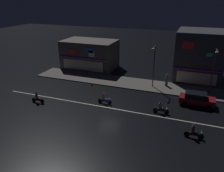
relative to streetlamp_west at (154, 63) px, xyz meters
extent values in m
plane|color=black|center=(-3.58, -8.52, -3.88)|extent=(140.00, 140.00, 0.00)
cube|color=beige|center=(-3.58, -8.52, -3.87)|extent=(30.60, 0.16, 0.01)
cube|color=#5B5954|center=(-3.58, 0.51, -3.81)|extent=(32.21, 4.78, 0.14)
cube|color=#56514C|center=(-13.24, 5.97, -1.25)|extent=(9.83, 6.03, 5.26)
cube|color=#D83FD8|center=(-13.24, 2.83, -1.28)|extent=(9.34, 0.24, 0.12)
cube|color=red|center=(-15.05, 2.89, -0.19)|extent=(1.80, 0.08, 0.84)
cube|color=#268CF2|center=(-11.72, 2.89, 0.26)|extent=(1.28, 0.08, 0.84)
cube|color=white|center=(-11.44, 2.89, -0.32)|extent=(1.18, 0.08, 1.06)
cube|color=beige|center=(-13.24, 2.89, -2.58)|extent=(7.86, 0.06, 1.80)
cube|color=#383A3F|center=(6.08, 6.63, 0.11)|extent=(7.21, 7.35, 7.98)
cube|color=#D83FD8|center=(6.08, 2.83, -1.28)|extent=(6.85, 0.24, 0.12)
cube|color=#33E572|center=(7.42, 2.89, 1.19)|extent=(0.92, 0.08, 0.54)
cube|color=red|center=(4.35, 2.89, 2.36)|extent=(1.67, 0.08, 1.14)
cube|color=beige|center=(6.08, 2.89, -2.58)|extent=(5.77, 0.06, 1.80)
cylinder|color=#47494C|center=(0.00, 0.24, -0.62)|extent=(0.16, 0.16, 6.24)
cube|color=#47494C|center=(0.00, -0.46, 2.40)|extent=(0.10, 1.40, 0.10)
ellipsoid|color=#F9E099|center=(0.00, -1.16, 2.32)|extent=(0.44, 0.32, 0.20)
cylinder|color=#47494C|center=(8.10, 1.17, -0.61)|extent=(0.16, 0.16, 6.26)
cube|color=#47494C|center=(8.10, 0.47, 2.42)|extent=(0.10, 1.40, 0.10)
ellipsoid|color=#F9E099|center=(8.10, -0.23, 2.34)|extent=(0.44, 0.32, 0.20)
cylinder|color=#4C664C|center=(1.94, 1.15, -2.87)|extent=(0.40, 0.40, 1.73)
sphere|color=tan|center=(1.94, 1.15, -1.90)|extent=(0.22, 0.22, 0.22)
cube|color=maroon|center=(6.45, -3.82, -3.19)|extent=(4.30, 1.78, 0.76)
cube|color=black|center=(6.23, -3.82, -2.51)|extent=(2.58, 1.57, 0.60)
cube|color=#F9F2CC|center=(8.56, -3.22, -3.09)|extent=(0.08, 0.20, 0.12)
cube|color=#F9F2CC|center=(8.56, -4.43, -3.09)|extent=(0.08, 0.20, 0.12)
cylinder|color=black|center=(7.87, -2.93, -3.57)|extent=(0.62, 0.20, 0.62)
cylinder|color=black|center=(7.87, -4.71, -3.57)|extent=(0.62, 0.20, 0.62)
cylinder|color=black|center=(5.03, -2.93, -3.57)|extent=(0.62, 0.20, 0.62)
cylinder|color=black|center=(5.03, -4.71, -3.57)|extent=(0.62, 0.20, 0.62)
cylinder|color=black|center=(3.22, -7.62, -3.58)|extent=(0.60, 0.08, 0.60)
cylinder|color=black|center=(1.92, -7.62, -3.58)|extent=(0.60, 0.10, 0.60)
cube|color=black|center=(2.57, -7.62, -3.48)|extent=(1.30, 0.14, 0.20)
ellipsoid|color=black|center=(2.77, -7.62, -3.26)|extent=(0.44, 0.26, 0.24)
cube|color=black|center=(2.37, -7.62, -3.33)|extent=(0.56, 0.22, 0.10)
cylinder|color=slate|center=(3.17, -7.62, -3.03)|extent=(0.03, 0.60, 0.03)
sphere|color=white|center=(3.26, -7.62, -3.13)|extent=(0.14, 0.14, 0.14)
cylinder|color=#4C664C|center=(2.42, -7.62, -2.93)|extent=(0.32, 0.32, 0.70)
sphere|color=#333338|center=(2.42, -7.62, -2.47)|extent=(0.22, 0.22, 0.22)
cylinder|color=black|center=(7.04, -11.50, -3.58)|extent=(0.60, 0.08, 0.60)
cylinder|color=black|center=(5.74, -11.50, -3.58)|extent=(0.60, 0.10, 0.60)
cube|color=black|center=(6.39, -11.50, -3.48)|extent=(1.30, 0.14, 0.20)
ellipsoid|color=black|center=(6.59, -11.50, -3.26)|extent=(0.44, 0.26, 0.24)
cube|color=black|center=(6.19, -11.50, -3.33)|extent=(0.56, 0.22, 0.10)
cylinder|color=slate|center=(6.99, -11.50, -3.03)|extent=(0.03, 0.60, 0.03)
sphere|color=white|center=(7.08, -11.50, -3.13)|extent=(0.14, 0.14, 0.14)
cylinder|color=brown|center=(6.24, -11.50, -2.93)|extent=(0.32, 0.32, 0.70)
sphere|color=#333338|center=(6.24, -11.50, -2.47)|extent=(0.22, 0.22, 0.22)
cylinder|color=black|center=(-12.24, -10.40, -3.58)|extent=(0.60, 0.08, 0.60)
cylinder|color=black|center=(-13.54, -10.40, -3.58)|extent=(0.60, 0.10, 0.60)
cube|color=black|center=(-12.89, -10.40, -3.48)|extent=(1.30, 0.14, 0.20)
ellipsoid|color=red|center=(-12.69, -10.40, -3.26)|extent=(0.44, 0.26, 0.24)
cube|color=black|center=(-13.09, -10.40, -3.33)|extent=(0.56, 0.22, 0.10)
cylinder|color=slate|center=(-12.29, -10.40, -3.03)|extent=(0.03, 0.60, 0.03)
sphere|color=white|center=(-12.20, -10.40, -3.13)|extent=(0.14, 0.14, 0.14)
cylinder|color=#4C664C|center=(-13.04, -10.40, -2.93)|extent=(0.32, 0.32, 0.70)
sphere|color=#333338|center=(-13.04, -10.40, -2.47)|extent=(0.22, 0.22, 0.22)
cylinder|color=black|center=(-4.00, -7.56, -3.58)|extent=(0.60, 0.08, 0.60)
cylinder|color=black|center=(-5.30, -7.56, -3.58)|extent=(0.60, 0.10, 0.60)
cube|color=black|center=(-4.65, -7.56, -3.48)|extent=(1.30, 0.14, 0.20)
ellipsoid|color=#1E4CB2|center=(-4.45, -7.56, -3.26)|extent=(0.44, 0.26, 0.24)
cube|color=black|center=(-4.85, -7.56, -3.33)|extent=(0.56, 0.22, 0.10)
cylinder|color=slate|center=(-4.05, -7.56, -3.03)|extent=(0.03, 0.60, 0.03)
sphere|color=white|center=(-3.96, -7.56, -3.13)|extent=(0.14, 0.14, 0.14)
cylinder|color=brown|center=(-4.80, -7.56, -2.93)|extent=(0.32, 0.32, 0.70)
sphere|color=#333338|center=(-4.80, -7.56, -2.47)|extent=(0.22, 0.22, 0.22)
cone|color=orange|center=(-8.93, -2.50, -3.60)|extent=(0.36, 0.36, 0.55)
camera|label=1|loc=(5.48, -31.81, 9.15)|focal=36.18mm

